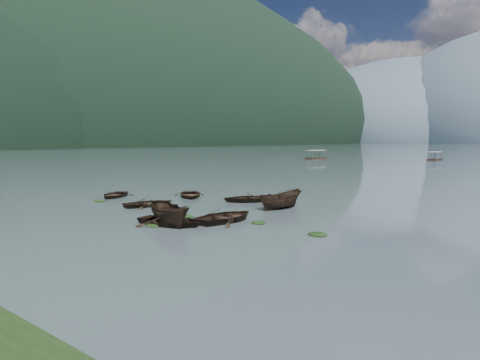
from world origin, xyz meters
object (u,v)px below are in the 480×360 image
Objects in this scene: rowboat_0 at (115,197)px; pontoon_centre at (435,160)px; pontoon_left at (316,159)px; rowboat_3 at (226,221)px.

pontoon_centre is at bearing 56.28° from rowboat_0.
pontoon_centre is (28.31, 13.49, 0.00)m from pontoon_left.
pontoon_left is (-24.57, 84.30, 0.00)m from rowboat_0.
pontoon_left is at bearing 74.73° from rowboat_0.
rowboat_3 is 95.93m from pontoon_left.
rowboat_0 is at bearing -60.90° from pontoon_left.
rowboat_3 is at bearing -52.03° from pontoon_left.
rowboat_3 is 101.11m from pontoon_centre.
pontoon_left reaches higher than rowboat_3.
pontoon_left reaches higher than pontoon_centre.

